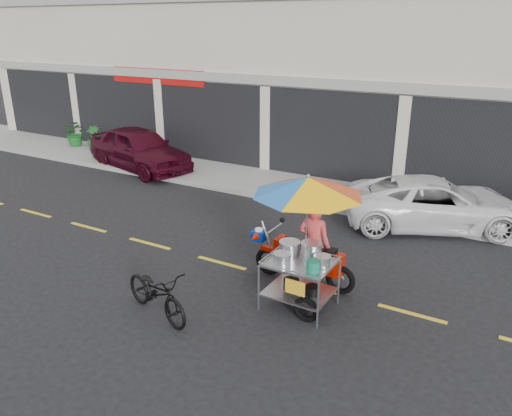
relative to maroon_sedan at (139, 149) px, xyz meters
The scene contains 9 objects.
ground 9.73m from the maroon_sedan, 28.97° to the right, with size 90.00×90.00×0.00m, color black.
sidewalk 8.55m from the maroon_sedan, ahead, with size 45.00×3.00×0.15m, color gray.
centerline 9.73m from the maroon_sedan, 28.97° to the right, with size 42.00×0.10×0.01m, color gold.
maroon_sedan is the anchor object (origin of this frame).
white_pickup 9.97m from the maroon_sedan, ahead, with size 2.04×4.43×1.23m, color white.
plant_tall 4.38m from the maroon_sedan, 167.18° to the left, with size 0.95×0.83×1.06m, color #17551E.
plant_short 3.40m from the maroon_sedan, 163.62° to the left, with size 0.51×0.51×0.90m, color #17551E.
near_bicycle 9.62m from the maroon_sedan, 46.26° to the right, with size 0.59×1.69×0.89m, color black.
food_vendor_rig 10.07m from the maroon_sedan, 30.71° to the right, with size 2.44×1.97×2.47m.
Camera 1 is at (3.38, -7.93, 4.78)m, focal length 35.00 mm.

